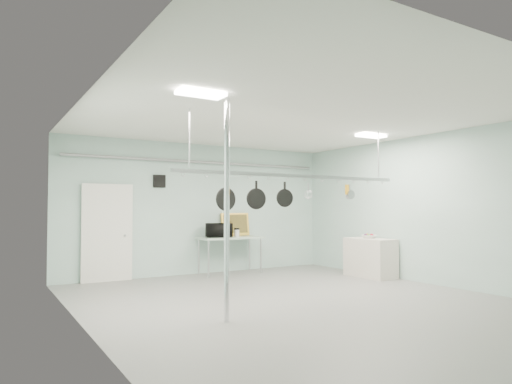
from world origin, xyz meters
TOP-DOWN VIEW (x-y plane):
  - floor at (0.00, 0.00)m, footprint 8.00×8.00m
  - ceiling at (0.00, 0.00)m, footprint 7.00×8.00m
  - back_wall at (0.00, 3.99)m, footprint 7.00×0.02m
  - right_wall at (3.49, 0.00)m, footprint 0.02×8.00m
  - door at (-2.30, 3.94)m, footprint 1.10×0.10m
  - wall_vent at (-1.10, 3.97)m, footprint 0.30×0.04m
  - conduit_pipe at (0.00, 3.90)m, footprint 6.60×0.07m
  - chrome_pole at (-1.70, -0.60)m, footprint 0.08×0.08m
  - prep_table at (0.60, 3.60)m, footprint 1.60×0.70m
  - side_cabinet at (3.15, 1.40)m, footprint 0.60×1.20m
  - pot_rack at (0.20, 0.30)m, footprint 4.80×0.06m
  - light_panel_left at (-2.20, -0.80)m, footprint 0.65×0.30m
  - light_panel_right at (2.40, 0.60)m, footprint 0.65×0.30m
  - microwave at (0.28, 3.58)m, footprint 0.70×0.57m
  - coffee_canister at (0.68, 3.40)m, footprint 0.14×0.14m
  - painting_large at (0.90, 3.90)m, footprint 0.78×0.14m
  - painting_small at (1.06, 3.90)m, footprint 0.30×0.08m
  - fruit_bowl at (3.16, 1.44)m, footprint 0.43×0.43m
  - skillet_left at (-1.25, 0.30)m, footprint 0.39×0.11m
  - skillet_mid at (-0.66, 0.30)m, footprint 0.36×0.11m
  - skillet_right at (-0.06, 0.30)m, footprint 0.33×0.11m
  - whisk at (0.47, 0.30)m, footprint 0.19×0.19m
  - grater at (1.43, 0.30)m, footprint 0.09×0.05m
  - saucepan at (1.50, 0.30)m, footprint 0.18×0.10m
  - fruit_cluster at (3.16, 1.44)m, footprint 0.24×0.24m

SIDE VIEW (x-z plane):
  - floor at x=0.00m, z-range 0.00..0.00m
  - side_cabinet at x=3.15m, z-range 0.00..0.90m
  - prep_table at x=0.60m, z-range 0.38..1.28m
  - fruit_bowl at x=3.16m, z-range 0.90..0.98m
  - fruit_cluster at x=3.16m, z-range 0.93..1.02m
  - coffee_canister at x=0.68m, z-range 0.91..1.09m
  - painting_small at x=1.06m, z-range 0.90..1.16m
  - door at x=-2.30m, z-range -0.05..2.15m
  - microwave at x=0.28m, z-range 0.91..1.24m
  - painting_large at x=0.90m, z-range 0.90..1.49m
  - back_wall at x=0.00m, z-range 0.00..3.20m
  - right_wall at x=3.49m, z-range 0.00..3.20m
  - chrome_pole at x=-1.70m, z-range 0.00..3.20m
  - skillet_left at x=-1.25m, z-range 1.57..2.09m
  - skillet_mid at x=-0.66m, z-range 1.59..2.09m
  - skillet_right at x=-0.06m, z-range 1.65..2.09m
  - saucepan at x=1.50m, z-range 1.78..2.09m
  - whisk at x=0.47m, z-range 1.80..2.09m
  - grater at x=1.43m, z-range 1.87..2.09m
  - pot_rack at x=0.20m, z-range 1.73..2.73m
  - wall_vent at x=-1.10m, z-range 2.10..2.40m
  - conduit_pipe at x=0.00m, z-range 2.71..2.79m
  - light_panel_left at x=-2.20m, z-range 3.14..3.19m
  - light_panel_right at x=2.40m, z-range 3.14..3.19m
  - ceiling at x=0.00m, z-range 3.18..3.20m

